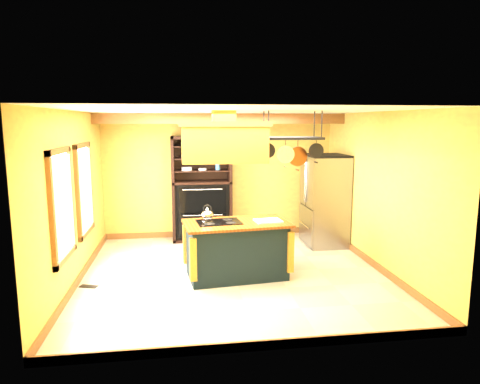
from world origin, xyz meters
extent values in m
plane|color=beige|center=(0.00, 0.00, 0.00)|extent=(5.00, 5.00, 0.00)
plane|color=white|center=(0.00, 0.00, 2.70)|extent=(5.00, 5.00, 0.00)
cube|color=gold|center=(0.00, 2.50, 1.35)|extent=(5.00, 0.02, 2.70)
cube|color=gold|center=(0.00, -2.50, 1.35)|extent=(5.00, 0.02, 2.70)
cube|color=gold|center=(-2.50, 0.00, 1.35)|extent=(0.02, 5.00, 2.70)
cube|color=gold|center=(2.50, 0.00, 1.35)|extent=(0.02, 5.00, 2.70)
cube|color=#915F2D|center=(0.00, 1.70, 2.59)|extent=(5.00, 0.15, 0.20)
cube|color=#915F2D|center=(-2.47, -0.80, 1.40)|extent=(0.06, 1.06, 1.56)
cube|color=white|center=(-2.44, -0.80, 1.40)|extent=(0.02, 0.85, 1.34)
cube|color=#915F2D|center=(-2.47, 0.60, 1.40)|extent=(0.06, 1.06, 1.56)
cube|color=white|center=(-2.44, 0.60, 1.40)|extent=(0.02, 0.85, 1.34)
cube|color=black|center=(0.04, -0.13, 0.44)|extent=(1.64, 1.01, 0.88)
cube|color=brown|center=(0.04, -0.13, 0.90)|extent=(1.78, 1.12, 0.04)
cube|color=black|center=(-0.25, -0.12, 0.93)|extent=(0.75, 0.56, 0.01)
ellipsoid|color=silver|center=(-0.43, -0.02, 1.03)|extent=(0.20, 0.20, 0.16)
cube|color=white|center=(0.56, -0.15, 0.93)|extent=(0.46, 0.37, 0.02)
cube|color=gold|center=(-0.16, -0.13, 2.18)|extent=(1.31, 0.71, 0.56)
cube|color=#915F2D|center=(-0.16, -0.13, 2.50)|extent=(1.39, 0.79, 0.08)
cube|color=gold|center=(-0.16, -0.13, 2.58)|extent=(0.35, 0.35, 0.24)
cube|color=black|center=(0.94, -0.13, 2.27)|extent=(0.94, 0.47, 0.04)
cylinder|color=black|center=(0.51, -0.32, 2.48)|extent=(0.02, 0.02, 0.43)
cylinder|color=black|center=(1.36, 0.06, 2.48)|extent=(0.02, 0.02, 0.43)
cylinder|color=black|center=(0.56, -0.04, 2.07)|extent=(0.25, 0.04, 0.25)
cylinder|color=silver|center=(0.81, -0.23, 2.02)|extent=(0.28, 0.04, 0.28)
cylinder|color=#A9562A|center=(1.06, -0.04, 1.97)|extent=(0.32, 0.04, 0.32)
cylinder|color=black|center=(1.31, -0.23, 2.07)|extent=(0.25, 0.04, 0.25)
cube|color=gray|center=(2.10, 1.50, 0.92)|extent=(0.76, 0.94, 1.83)
cube|color=gray|center=(1.70, 1.27, 1.32)|extent=(0.03, 0.45, 0.99)
cube|color=gray|center=(1.70, 1.74, 1.32)|extent=(0.03, 0.45, 0.99)
cube|color=gray|center=(1.70, 1.50, 0.42)|extent=(0.03, 0.90, 0.77)
cube|color=black|center=(2.10, 1.50, 0.03)|extent=(0.73, 0.89, 0.06)
cube|color=black|center=(-0.41, 2.45, 1.12)|extent=(1.26, 0.06, 2.24)
cube|color=black|center=(-1.01, 2.21, 1.12)|extent=(0.06, 0.53, 2.24)
cube|color=black|center=(0.20, 2.21, 1.12)|extent=(0.06, 0.53, 2.24)
cube|color=black|center=(-0.41, 2.21, 1.26)|extent=(1.26, 0.53, 0.05)
cube|color=black|center=(-0.41, 2.24, 0.66)|extent=(1.14, 0.43, 1.20)
cube|color=black|center=(-0.41, 1.93, 0.92)|extent=(0.99, 0.04, 0.53)
cube|color=black|center=(-0.41, 1.93, 0.39)|extent=(0.99, 0.04, 0.49)
cube|color=black|center=(-0.41, 2.21, 1.51)|extent=(1.14, 0.47, 0.02)
cube|color=black|center=(-0.41, 2.21, 1.77)|extent=(1.14, 0.47, 0.02)
cube|color=black|center=(-0.41, 2.21, 2.02)|extent=(1.14, 0.47, 0.03)
cylinder|color=white|center=(-0.72, 2.16, 1.56)|extent=(0.22, 0.22, 0.07)
cylinder|color=#427FB9|center=(-0.07, 2.16, 1.87)|extent=(0.10, 0.10, 0.17)
cube|color=black|center=(-2.30, -0.27, 0.01)|extent=(0.30, 0.20, 0.01)
camera|label=1|loc=(-0.84, -6.84, 2.52)|focal=32.00mm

